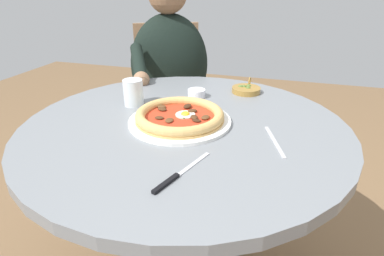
% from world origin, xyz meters
% --- Properties ---
extents(dining_table, '(1.01, 1.01, 0.71)m').
position_xyz_m(dining_table, '(0.00, 0.00, 0.57)').
color(dining_table, gray).
rests_on(dining_table, ground).
extents(pizza_on_plate, '(0.32, 0.32, 0.04)m').
position_xyz_m(pizza_on_plate, '(0.01, 0.01, 0.73)').
color(pizza_on_plate, white).
rests_on(pizza_on_plate, dining_table).
extents(water_glass, '(0.07, 0.07, 0.09)m').
position_xyz_m(water_glass, '(0.22, -0.09, 0.75)').
color(water_glass, silver).
rests_on(water_glass, dining_table).
extents(steak_knife, '(0.08, 0.20, 0.01)m').
position_xyz_m(steak_knife, '(-0.07, 0.30, 0.71)').
color(steak_knife, silver).
rests_on(steak_knife, dining_table).
extents(ramekin_capers, '(0.07, 0.07, 0.03)m').
position_xyz_m(ramekin_capers, '(0.03, -0.23, 0.73)').
color(ramekin_capers, white).
rests_on(ramekin_capers, dining_table).
extents(olive_pan, '(0.11, 0.14, 0.04)m').
position_xyz_m(olive_pan, '(-0.15, -0.34, 0.72)').
color(olive_pan, olive).
rests_on(olive_pan, dining_table).
extents(fork_utensil, '(0.07, 0.18, 0.00)m').
position_xyz_m(fork_utensil, '(-0.28, 0.05, 0.71)').
color(fork_utensil, '#BCBCC1').
rests_on(fork_utensil, dining_table).
extents(diner_person, '(0.45, 0.58, 1.15)m').
position_xyz_m(diner_person, '(0.30, -0.65, 0.52)').
color(diner_person, '#282833').
rests_on(diner_person, ground).
extents(cafe_chair_diner, '(0.54, 0.54, 0.89)m').
position_xyz_m(cafe_chair_diner, '(0.35, -0.79, 0.54)').
color(cafe_chair_diner, '#957050').
rests_on(cafe_chair_diner, ground).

